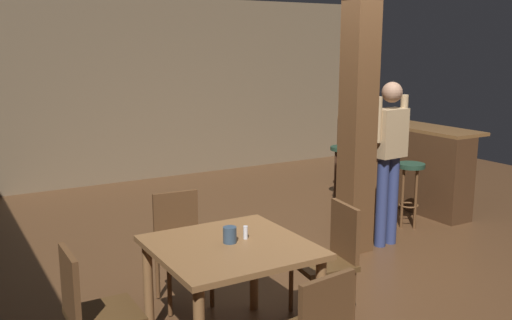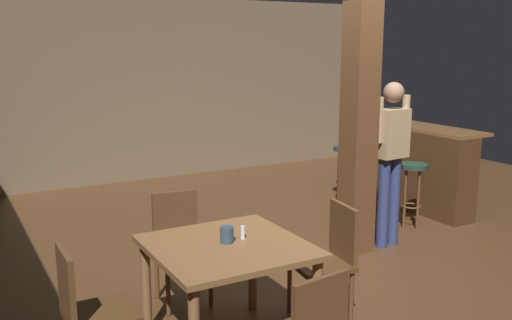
# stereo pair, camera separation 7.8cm
# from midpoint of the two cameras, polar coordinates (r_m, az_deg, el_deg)

# --- Properties ---
(ground_plane) EXTENTS (10.80, 10.80, 0.00)m
(ground_plane) POSITION_cam_midpoint_polar(r_m,az_deg,el_deg) (5.65, 9.28, -10.36)
(ground_plane) COLOR #4C301C
(wall_back) EXTENTS (8.00, 0.10, 2.80)m
(wall_back) POSITION_cam_midpoint_polar(r_m,az_deg,el_deg) (9.19, -8.63, 7.06)
(wall_back) COLOR #756047
(wall_back) RESTS_ON ground_plane
(pillar) EXTENTS (0.28, 0.28, 2.80)m
(pillar) POSITION_cam_midpoint_polar(r_m,az_deg,el_deg) (5.74, 9.79, 4.43)
(pillar) COLOR brown
(pillar) RESTS_ON ground_plane
(dining_table) EXTENTS (1.02, 1.02, 0.76)m
(dining_table) POSITION_cam_midpoint_polar(r_m,az_deg,el_deg) (3.94, -3.13, -10.02)
(dining_table) COLOR brown
(dining_table) RESTS_ON ground_plane
(chair_north) EXTENTS (0.46, 0.46, 0.89)m
(chair_north) POSITION_cam_midpoint_polar(r_m,az_deg,el_deg) (4.75, -8.03, -8.09)
(chair_north) COLOR #4C3319
(chair_north) RESTS_ON ground_plane
(chair_east) EXTENTS (0.47, 0.47, 0.89)m
(chair_east) POSITION_cam_midpoint_polar(r_m,az_deg,el_deg) (4.45, 7.01, -9.44)
(chair_east) COLOR #4C3319
(chair_east) RESTS_ON ground_plane
(chair_west) EXTENTS (0.42, 0.42, 0.89)m
(chair_west) POSITION_cam_midpoint_polar(r_m,az_deg,el_deg) (3.73, -16.73, -14.14)
(chair_west) COLOR #4C3319
(chair_west) RESTS_ON ground_plane
(napkin_cup) EXTENTS (0.09, 0.09, 0.11)m
(napkin_cup) POSITION_cam_midpoint_polar(r_m,az_deg,el_deg) (3.92, -3.22, -7.48)
(napkin_cup) COLOR #33475B
(napkin_cup) RESTS_ON dining_table
(salt_shaker) EXTENTS (0.03, 0.03, 0.09)m
(salt_shaker) POSITION_cam_midpoint_polar(r_m,az_deg,el_deg) (3.99, -1.62, -7.26)
(salt_shaker) COLOR silver
(salt_shaker) RESTS_ON dining_table
(standing_person) EXTENTS (0.47, 0.23, 1.72)m
(standing_person) POSITION_cam_midpoint_polar(r_m,az_deg,el_deg) (6.02, 12.83, 0.80)
(standing_person) COLOR tan
(standing_person) RESTS_ON ground_plane
(bar_counter) EXTENTS (0.56, 2.18, 1.07)m
(bar_counter) POSITION_cam_midpoint_polar(r_m,az_deg,el_deg) (7.79, 13.81, -0.29)
(bar_counter) COLOR brown
(bar_counter) RESTS_ON ground_plane
(bar_stool_near) EXTENTS (0.32, 0.32, 0.75)m
(bar_stool_near) POSITION_cam_midpoint_polar(r_m,az_deg,el_deg) (6.80, 14.83, -1.96)
(bar_stool_near) COLOR #1E3828
(bar_stool_near) RESTS_ON ground_plane
(bar_stool_mid) EXTENTS (0.32, 0.32, 0.77)m
(bar_stool_mid) POSITION_cam_midpoint_polar(r_m,az_deg,el_deg) (7.33, 11.10, -0.74)
(bar_stool_mid) COLOR #1E3828
(bar_stool_mid) RESTS_ON ground_plane
(bar_stool_far) EXTENTS (0.32, 0.32, 0.74)m
(bar_stool_far) POSITION_cam_midpoint_polar(r_m,az_deg,el_deg) (7.80, 8.30, -0.06)
(bar_stool_far) COLOR #1E3828
(bar_stool_far) RESTS_ON ground_plane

